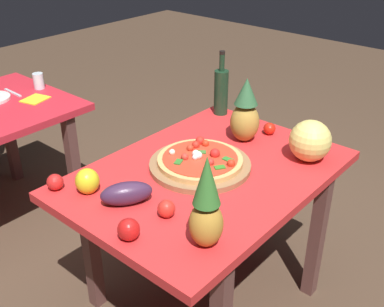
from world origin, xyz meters
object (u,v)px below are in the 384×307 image
(pizza, at_px, (201,159))
(tomato_beside_pepper, at_px, (129,229))
(tomato_by_bottle, at_px, (166,209))
(pineapple_right, at_px, (206,207))
(eggplant, at_px, (126,193))
(drinking_glass_water, at_px, (39,81))
(pizza_board, at_px, (201,165))
(tomato_near_board, at_px, (55,182))
(napkin_folded, at_px, (35,99))
(pineapple_left, at_px, (245,113))
(knife_utensil, at_px, (13,93))
(bell_pepper, at_px, (87,181))
(tomato_at_corner, at_px, (269,129))
(wine_bottle, at_px, (221,91))
(display_table, at_px, (207,189))
(melon, at_px, (310,141))

(pizza, distance_m, tomato_beside_pepper, 0.55)
(tomato_by_bottle, bearing_deg, pineapple_right, -97.63)
(eggplant, height_order, drinking_glass_water, drinking_glass_water)
(eggplant, bearing_deg, pizza, -5.08)
(pizza_board, height_order, pizza, pizza)
(tomato_near_board, distance_m, napkin_folded, 1.03)
(pineapple_left, height_order, eggplant, pineapple_left)
(pineapple_left, bearing_deg, knife_utensil, 105.73)
(bell_pepper, bearing_deg, pizza, -25.68)
(tomato_at_corner, bearing_deg, eggplant, 174.45)
(wine_bottle, height_order, drinking_glass_water, wine_bottle)
(wine_bottle, height_order, napkin_folded, wine_bottle)
(display_table, distance_m, tomato_by_bottle, 0.39)
(pineapple_right, distance_m, tomato_at_corner, 0.92)
(napkin_folded, bearing_deg, pineapple_right, -102.72)
(bell_pepper, relative_size, napkin_folded, 0.75)
(tomato_beside_pepper, distance_m, tomato_by_bottle, 0.18)
(pizza_board, bearing_deg, drinking_glass_water, 86.06)
(tomato_at_corner, bearing_deg, tomato_near_board, 159.24)
(display_table, bearing_deg, eggplant, 168.93)
(drinking_glass_water, bearing_deg, wine_bottle, -68.50)
(pizza, bearing_deg, pineapple_right, -138.37)
(tomato_by_bottle, bearing_deg, eggplant, 102.47)
(drinking_glass_water, bearing_deg, melon, -80.84)
(tomato_near_board, bearing_deg, eggplant, -67.57)
(tomato_at_corner, bearing_deg, wine_bottle, 82.08)
(pizza, distance_m, bell_pepper, 0.49)
(eggplant, relative_size, drinking_glass_water, 2.07)
(display_table, distance_m, melon, 0.50)
(bell_pepper, bearing_deg, napkin_folded, 68.02)
(wine_bottle, xyz_separation_m, tomato_by_bottle, (-0.88, -0.43, -0.10))
(pizza_board, xyz_separation_m, melon, (0.37, -0.32, 0.08))
(eggplant, distance_m, tomato_near_board, 0.31)
(display_table, height_order, bell_pepper, bell_pepper)
(tomato_at_corner, relative_size, knife_utensil, 0.33)
(tomato_at_corner, distance_m, tomato_by_bottle, 0.84)
(pizza_board, distance_m, tomato_beside_pepper, 0.55)
(pineapple_right, distance_m, melon, 0.76)
(tomato_by_bottle, relative_size, tomato_near_board, 1.00)
(pizza_board, distance_m, knife_utensil, 1.43)
(pineapple_left, bearing_deg, pizza_board, -178.02)
(pizza, xyz_separation_m, wine_bottle, (0.52, 0.29, 0.09))
(pineapple_left, relative_size, tomato_near_board, 4.70)
(pineapple_right, bearing_deg, pizza_board, 41.75)
(eggplant, bearing_deg, bell_pepper, 104.17)
(bell_pepper, distance_m, drinking_glass_water, 1.28)
(pizza_board, xyz_separation_m, pineapple_right, (-0.39, -0.34, 0.14))
(bell_pepper, bearing_deg, knife_utensil, 72.54)
(drinking_glass_water, distance_m, knife_utensil, 0.17)
(melon, height_order, tomato_beside_pepper, melon)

